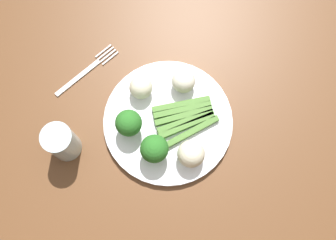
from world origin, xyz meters
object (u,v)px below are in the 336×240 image
at_px(dining_table, 189,132).
at_px(cauliflower_edge, 191,154).
at_px(water_glass, 62,142).
at_px(asparagus_bundle, 185,118).
at_px(plate, 168,122).
at_px(cauliflower_outer_edge, 184,81).
at_px(broccoli_left, 129,123).
at_px(fork, 87,71).
at_px(broccoli_back, 154,149).
at_px(cauliflower_right, 141,87).

relative_size(dining_table, cauliflower_edge, 23.56).
bearing_deg(water_glass, asparagus_bundle, 47.02).
distance_m(plate, cauliflower_outer_edge, 0.09).
bearing_deg(cauliflower_edge, broccoli_left, -171.71).
bearing_deg(fork, cauliflower_edge, -82.95).
bearing_deg(plate, broccoli_back, -77.28).
height_order(plate, broccoli_back, broccoli_back).
bearing_deg(cauliflower_edge, water_glass, -150.91).
bearing_deg(broccoli_left, asparagus_bundle, 43.52).
relative_size(plate, water_glass, 2.88).
distance_m(cauliflower_right, cauliflower_outer_edge, 0.09).
relative_size(plate, cauliflower_right, 5.56).
xyz_separation_m(plate, asparagus_bundle, (0.03, 0.02, 0.01)).
distance_m(dining_table, cauliflower_right, 0.19).
xyz_separation_m(cauliflower_outer_edge, fork, (-0.20, -0.09, -0.04)).
relative_size(cauliflower_edge, cauliflower_right, 1.13).
distance_m(dining_table, broccoli_left, 0.21).
distance_m(plate, broccoli_left, 0.09).
distance_m(cauliflower_outer_edge, water_glass, 0.28).
bearing_deg(broccoli_left, cauliflower_edge, 8.29).
bearing_deg(dining_table, plate, -138.37).
distance_m(asparagus_bundle, cauliflower_outer_edge, 0.08).
relative_size(cauliflower_edge, fork, 0.33).
distance_m(broccoli_back, cauliflower_outer_edge, 0.16).
height_order(plate, broccoli_left, broccoli_left).
height_order(cauliflower_edge, cauliflower_outer_edge, cauliflower_edge).
distance_m(asparagus_bundle, water_glass, 0.25).
distance_m(broccoli_left, water_glass, 0.14).
bearing_deg(asparagus_bundle, cauliflower_right, -51.39).
xyz_separation_m(dining_table, broccoli_back, (-0.02, -0.11, 0.16)).
height_order(dining_table, plate, plate).
bearing_deg(dining_table, cauliflower_edge, -60.02).
xyz_separation_m(plate, cauliflower_right, (-0.08, 0.02, 0.03)).
bearing_deg(fork, cauliflower_outer_edge, -52.73).
distance_m(asparagus_bundle, fork, 0.24).
xyz_separation_m(dining_table, asparagus_bundle, (-0.01, -0.01, 0.13)).
distance_m(cauliflower_edge, cauliflower_right, 0.17).
distance_m(dining_table, asparagus_bundle, 0.13).
bearing_deg(cauliflower_outer_edge, water_glass, -117.33).
bearing_deg(cauliflower_right, dining_table, 5.81).
bearing_deg(water_glass, broccoli_back, 29.42).
bearing_deg(cauliflower_right, plate, -14.91).
height_order(cauliflower_outer_edge, water_glass, water_glass).
distance_m(broccoli_left, cauliflower_outer_edge, 0.15).
xyz_separation_m(plate, water_glass, (-0.14, -0.16, 0.04)).
bearing_deg(broccoli_back, water_glass, -150.58).
bearing_deg(dining_table, asparagus_bundle, -132.44).
distance_m(asparagus_bundle, cauliflower_right, 0.11).
distance_m(broccoli_left, fork, 0.17).
bearing_deg(plate, dining_table, 41.63).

